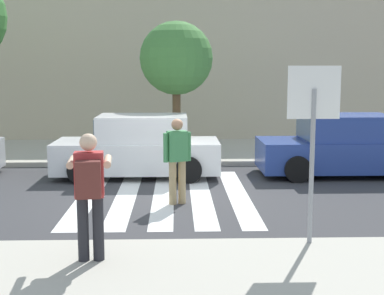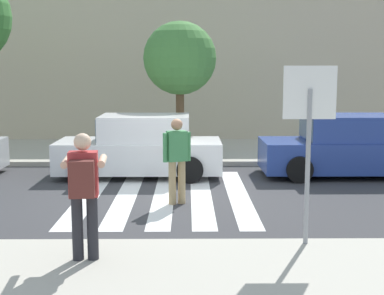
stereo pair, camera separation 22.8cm
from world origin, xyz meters
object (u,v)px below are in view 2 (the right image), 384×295
object	(u,v)px
parked_car_blue	(345,147)
street_tree_center	(180,59)
stop_sign	(309,115)
pedestrian_crossing	(177,156)
parked_car_white	(141,148)
photographer_with_backpack	(84,186)

from	to	relation	value
parked_car_blue	street_tree_center	size ratio (longest dim) A/B	1.05
stop_sign	pedestrian_crossing	size ratio (longest dim) A/B	1.51
pedestrian_crossing	parked_car_white	world-z (taller)	pedestrian_crossing
photographer_with_backpack	parked_car_blue	world-z (taller)	photographer_with_backpack
photographer_with_backpack	parked_car_blue	bearing A→B (deg)	50.00
parked_car_blue	pedestrian_crossing	bearing A→B (deg)	-145.98
pedestrian_crossing	street_tree_center	bearing A→B (deg)	90.06
parked_car_white	parked_car_blue	bearing A→B (deg)	-0.00
stop_sign	parked_car_white	world-z (taller)	stop_sign
stop_sign	pedestrian_crossing	world-z (taller)	stop_sign
photographer_with_backpack	pedestrian_crossing	distance (m)	3.75
stop_sign	street_tree_center	xyz separation A→B (m)	(-1.96, 8.01, 0.94)
pedestrian_crossing	parked_car_blue	bearing A→B (deg)	34.02
stop_sign	parked_car_blue	size ratio (longest dim) A/B	0.64
photographer_with_backpack	parked_car_white	world-z (taller)	photographer_with_backpack
pedestrian_crossing	street_tree_center	size ratio (longest dim) A/B	0.44
parked_car_blue	street_tree_center	world-z (taller)	street_tree_center
parked_car_white	street_tree_center	distance (m)	3.36
pedestrian_crossing	stop_sign	bearing A→B (deg)	-55.75
pedestrian_crossing	street_tree_center	xyz separation A→B (m)	(-0.01, 5.14, 2.00)
photographer_with_backpack	pedestrian_crossing	size ratio (longest dim) A/B	1.00
pedestrian_crossing	parked_car_blue	size ratio (longest dim) A/B	0.42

